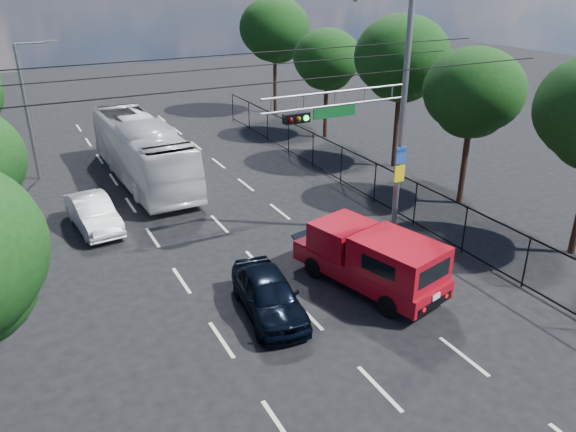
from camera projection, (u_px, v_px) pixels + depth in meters
ground at (379, 388)px, 15.11m from camera, size 120.00×120.00×0.00m
lane_markings at (204, 208)px, 26.49m from camera, size 6.12×38.00×0.01m
signal_mast at (378, 113)px, 21.71m from camera, size 6.43×0.39×9.50m
streetlight_left at (30, 106)px, 28.74m from camera, size 2.09×0.22×7.08m
utility_wires at (242, 68)px, 19.37m from camera, size 22.00×5.04×0.74m
fence_right at (361, 174)px, 27.78m from camera, size 0.06×34.03×2.00m
tree_right_b at (473, 98)px, 25.12m from camera, size 4.50×4.50×7.31m
tree_right_c at (401, 63)px, 29.97m from camera, size 5.10×5.10×8.29m
tree_right_d at (327, 63)px, 35.85m from camera, size 4.32×4.32×7.02m
tree_right_e at (275, 33)px, 42.00m from camera, size 5.28×5.28×8.58m
red_pickup at (371, 258)px, 19.50m from camera, size 3.44×6.14×2.17m
navy_hatchback at (269, 294)px, 18.13m from camera, size 2.26×4.44×1.45m
white_bus at (142, 151)px, 29.50m from camera, size 3.00×11.53×3.19m
white_van at (93, 213)px, 24.19m from camera, size 1.92×4.41×1.41m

